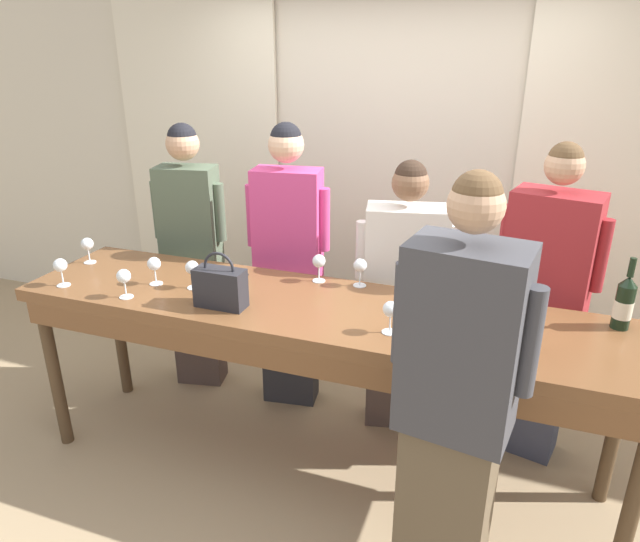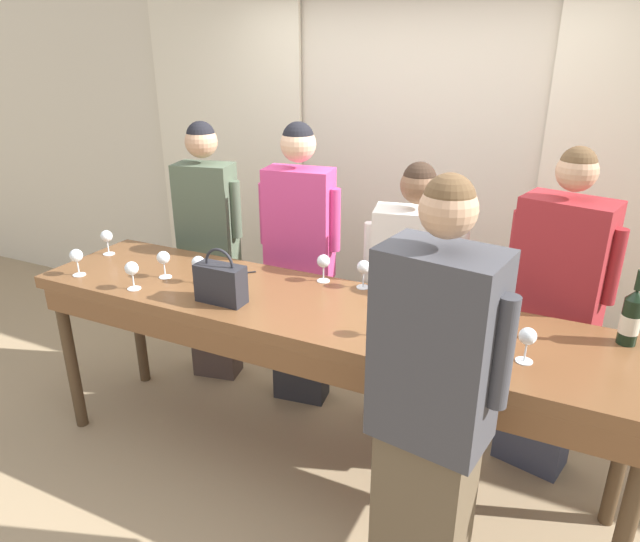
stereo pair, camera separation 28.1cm
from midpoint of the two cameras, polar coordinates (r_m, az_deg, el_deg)
ground_plane at (r=3.37m, az=1.97°, el=-19.06°), size 18.00×18.00×0.00m
wall_back at (r=4.08m, az=11.20°, el=10.09°), size 12.00×0.06×2.80m
curtain_panel_left at (r=4.63m, az=-7.38°, el=11.00°), size 1.30×0.03×2.69m
tasting_bar at (r=2.84m, az=2.03°, el=-5.22°), size 3.09×0.71×1.01m
wine_bottle at (r=2.81m, az=31.26°, el=-4.08°), size 0.08×0.08×0.34m
handbag at (r=2.82m, az=-7.11°, el=-1.21°), size 0.25×0.11×0.28m
wine_glass_front_left at (r=3.62m, az=-18.52°, el=3.19°), size 0.07×0.07×0.15m
wine_glass_front_mid at (r=2.54m, az=19.43°, el=-4.93°), size 0.07×0.07×0.15m
wine_glass_front_right at (r=2.80m, az=14.95°, el=-1.87°), size 0.07×0.07×0.15m
wine_glass_center_left at (r=2.50m, az=9.45°, el=-4.31°), size 0.07×0.07×0.15m
wine_glass_center_mid at (r=3.34m, az=-21.02°, el=1.30°), size 0.07×0.07×0.15m
wine_glass_center_right at (r=3.17m, az=-12.97°, el=1.16°), size 0.07×0.07×0.15m
wine_glass_back_left at (r=3.06m, az=-9.52°, el=0.67°), size 0.07×0.07×0.15m
wine_glass_back_mid at (r=3.04m, az=3.00°, el=0.83°), size 0.07×0.07×0.15m
wine_glass_back_right at (r=2.98m, az=7.09°, el=0.23°), size 0.07×0.07×0.15m
wine_glass_near_host at (r=2.86m, az=17.53°, el=-1.65°), size 0.07×0.07×0.15m
wine_glass_by_bottle at (r=3.05m, az=-15.85°, el=0.09°), size 0.07×0.07×0.15m
wine_glass_by_handbag at (r=2.47m, az=23.17°, el=-6.24°), size 0.07×0.07×0.15m
pen at (r=3.19m, az=-5.25°, el=-0.24°), size 0.12×0.10×0.01m
guest_olive_jacket at (r=3.81m, az=-8.93°, el=1.96°), size 0.48×0.28×1.77m
guest_pink_top at (r=3.48m, az=0.28°, el=0.55°), size 0.51×0.26×1.80m
guest_cream_sweater at (r=3.31m, az=11.55°, el=-3.24°), size 0.57×0.33×1.64m
guest_striped_shirt at (r=3.21m, az=24.57°, el=-4.39°), size 0.54×0.35×1.77m
host_pouring at (r=2.18m, az=14.71°, el=-14.72°), size 0.51×0.32×1.85m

